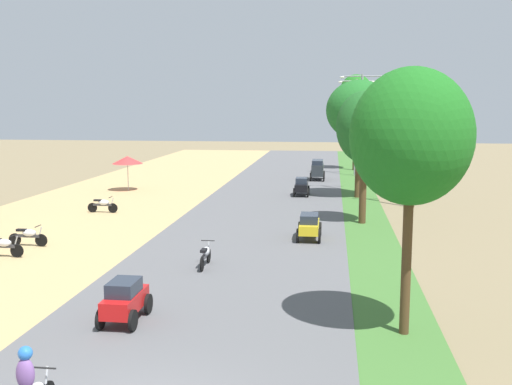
# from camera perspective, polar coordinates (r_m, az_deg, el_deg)

# --- Properties ---
(parked_motorbike_third) EXTENTS (1.80, 0.54, 0.94)m
(parked_motorbike_third) POSITION_cam_1_polar(r_m,az_deg,el_deg) (26.75, -23.00, -4.67)
(parked_motorbike_third) COLOR black
(parked_motorbike_third) RESTS_ON dirt_shoulder
(parked_motorbike_fourth) EXTENTS (1.80, 0.54, 0.94)m
(parked_motorbike_fourth) POSITION_cam_1_polar(r_m,az_deg,el_deg) (28.36, -20.92, -3.83)
(parked_motorbike_fourth) COLOR black
(parked_motorbike_fourth) RESTS_ON dirt_shoulder
(parked_motorbike_fifth) EXTENTS (1.80, 0.54, 0.94)m
(parked_motorbike_fifth) POSITION_cam_1_polar(r_m,az_deg,el_deg) (35.74, -14.41, -1.09)
(parked_motorbike_fifth) COLOR black
(parked_motorbike_fifth) RESTS_ON dirt_shoulder
(vendor_umbrella) EXTENTS (2.20, 2.20, 2.52)m
(vendor_umbrella) POSITION_cam_1_polar(r_m,az_deg,el_deg) (44.21, -12.18, 3.06)
(vendor_umbrella) COLOR #99999E
(vendor_umbrella) RESTS_ON dirt_shoulder
(median_tree_nearest) EXTENTS (3.23, 3.23, 7.23)m
(median_tree_nearest) POSITION_cam_1_polar(r_m,az_deg,el_deg) (16.23, 14.60, 5.11)
(median_tree_nearest) COLOR #4C351E
(median_tree_nearest) RESTS_ON median_strip
(median_tree_second) EXTENTS (2.94, 2.94, 6.95)m
(median_tree_second) POSITION_cam_1_polar(r_m,az_deg,el_deg) (31.60, 10.32, 6.09)
(median_tree_second) COLOR #4C351E
(median_tree_second) RESTS_ON median_strip
(median_tree_third) EXTENTS (4.37, 4.37, 7.85)m
(median_tree_third) POSITION_cam_1_polar(r_m,az_deg,el_deg) (40.46, 9.82, 7.73)
(median_tree_third) COLOR #4C351E
(median_tree_third) RESTS_ON median_strip
(median_tree_fourth) EXTENTS (3.03, 3.03, 9.00)m
(median_tree_fourth) POSITION_cam_1_polar(r_m,az_deg,el_deg) (57.54, 9.53, 9.44)
(median_tree_fourth) COLOR #4C351E
(median_tree_fourth) RESTS_ON median_strip
(streetlamp_near) EXTENTS (3.16, 0.20, 8.33)m
(streetlamp_near) POSITION_cam_1_polar(r_m,az_deg,el_deg) (43.18, 10.01, 6.35)
(streetlamp_near) COLOR gray
(streetlamp_near) RESTS_ON median_strip
(streetlamp_mid) EXTENTS (3.16, 0.20, 8.38)m
(streetlamp_mid) POSITION_cam_1_polar(r_m,az_deg,el_deg) (53.12, 9.52, 6.76)
(streetlamp_mid) COLOR gray
(streetlamp_mid) RESTS_ON median_strip
(utility_pole_near) EXTENTS (1.80, 0.20, 8.56)m
(utility_pole_near) POSITION_cam_1_polar(r_m,az_deg,el_deg) (37.59, 14.99, 5.35)
(utility_pole_near) COLOR brown
(utility_pole_near) RESTS_ON ground
(car_hatchback_red) EXTENTS (1.04, 2.00, 1.23)m
(car_hatchback_red) POSITION_cam_1_polar(r_m,az_deg,el_deg) (17.86, -12.42, -9.91)
(car_hatchback_red) COLOR red
(car_hatchback_red) RESTS_ON road_strip
(car_sedan_yellow) EXTENTS (1.10, 2.26, 1.19)m
(car_sedan_yellow) POSITION_cam_1_polar(r_m,az_deg,el_deg) (27.89, 5.11, -3.11)
(car_sedan_yellow) COLOR gold
(car_sedan_yellow) RESTS_ON road_strip
(car_hatchback_black) EXTENTS (1.04, 2.00, 1.23)m
(car_hatchback_black) POSITION_cam_1_polar(r_m,az_deg,el_deg) (41.07, 4.37, 0.64)
(car_hatchback_black) COLOR black
(car_hatchback_black) RESTS_ON road_strip
(car_van_charcoal) EXTENTS (1.19, 2.41, 1.67)m
(car_van_charcoal) POSITION_cam_1_polar(r_m,az_deg,el_deg) (49.61, 5.90, 2.29)
(car_van_charcoal) COLOR #282D33
(car_van_charcoal) RESTS_ON road_strip
(motorbike_ahead_second) EXTENTS (0.54, 1.80, 0.94)m
(motorbike_ahead_second) POSITION_cam_1_polar(r_m,az_deg,el_deg) (23.23, -4.85, -5.89)
(motorbike_ahead_second) COLOR black
(motorbike_ahead_second) RESTS_ON road_strip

